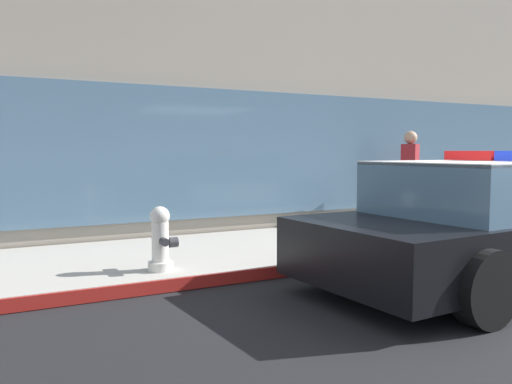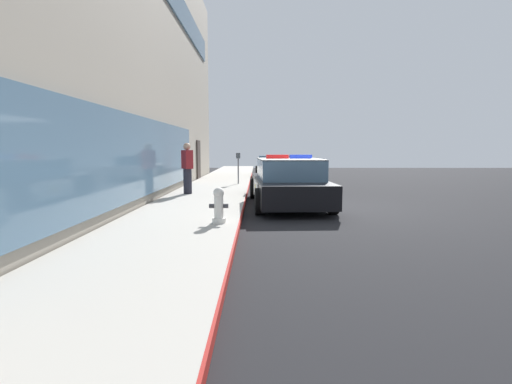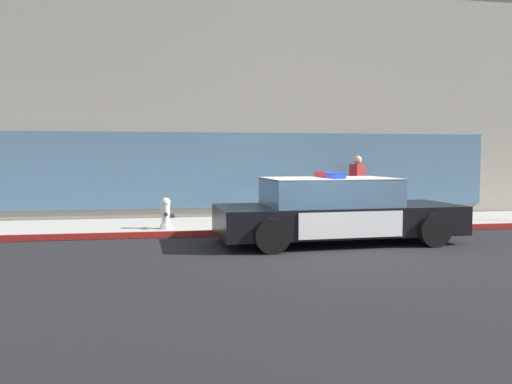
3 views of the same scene
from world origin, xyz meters
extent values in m
cube|color=#B2ADA3|center=(0.00, 3.26, 0.07)|extent=(48.00, 2.65, 0.15)
cube|color=maroon|center=(0.00, 1.92, 0.08)|extent=(28.80, 0.04, 0.14)
cube|color=gray|center=(2.15, 9.16, 4.99)|extent=(23.84, 9.06, 9.98)
cube|color=slate|center=(-0.71, 4.60, 1.45)|extent=(14.31, 0.08, 2.10)
cube|color=black|center=(0.62, 0.65, 0.50)|extent=(5.22, 2.16, 0.60)
cube|color=silver|center=(-1.17, 0.55, 0.67)|extent=(1.53, 1.92, 0.05)
cube|color=silver|center=(0.46, 1.60, 0.50)|extent=(2.15, 0.15, 0.51)
cube|color=yellow|center=(0.46, 1.61, 0.50)|extent=(0.22, 0.02, 0.26)
cube|color=slate|center=(0.41, 0.64, 1.07)|extent=(2.75, 1.83, 0.60)
cube|color=silver|center=(0.41, 0.64, 1.36)|extent=(2.75, 1.83, 0.04)
cube|color=red|center=(0.39, 0.98, 1.44)|extent=(0.23, 0.65, 0.11)
cylinder|color=black|center=(-1.12, 1.50, 0.34)|extent=(0.69, 0.26, 0.68)
cylinder|color=black|center=(-1.02, -0.38, 0.34)|extent=(0.69, 0.26, 0.68)
cylinder|color=silver|center=(-2.99, 2.34, 0.20)|extent=(0.28, 0.28, 0.10)
cylinder|color=silver|center=(-2.99, 2.34, 0.47)|extent=(0.19, 0.19, 0.45)
sphere|color=silver|center=(-2.99, 2.34, 0.77)|extent=(0.22, 0.22, 0.22)
cylinder|color=#333338|center=(-2.99, 2.34, 0.84)|extent=(0.06, 0.06, 0.05)
cylinder|color=#333338|center=(-2.99, 2.19, 0.50)|extent=(0.09, 0.10, 0.09)
cylinder|color=#333338|center=(-2.99, 2.48, 0.50)|extent=(0.09, 0.10, 0.09)
cylinder|color=#333338|center=(-2.84, 2.34, 0.46)|extent=(0.10, 0.12, 0.12)
cylinder|color=#23232D|center=(2.27, 3.91, 0.57)|extent=(0.28, 0.28, 0.85)
cube|color=maroon|center=(2.27, 3.91, 1.31)|extent=(0.48, 0.44, 0.62)
sphere|color=tan|center=(2.27, 3.91, 1.74)|extent=(0.24, 0.24, 0.24)
camera|label=1|loc=(-4.73, -3.28, 1.49)|focal=36.57mm
camera|label=2|loc=(-10.89, 1.54, 1.65)|focal=27.47mm
camera|label=3|loc=(-2.93, -9.80, 1.81)|focal=36.32mm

